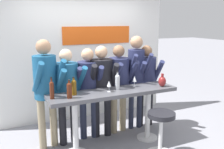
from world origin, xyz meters
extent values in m
plane|color=gray|center=(0.00, 0.00, 0.00)|extent=(40.00, 40.00, 0.00)
cube|color=silver|center=(0.00, 1.50, 1.28)|extent=(3.70, 0.10, 2.56)
cube|color=#DB5114|center=(0.30, 1.44, 1.74)|extent=(1.49, 0.02, 0.36)
cube|color=#4C4C51|center=(0.00, 0.00, 0.92)|extent=(2.10, 0.50, 0.06)
cylinder|color=silver|center=(-0.65, 0.00, 0.47)|extent=(0.09, 0.09, 0.89)
cylinder|color=silver|center=(0.65, 0.00, 0.47)|extent=(0.09, 0.09, 0.89)
cylinder|color=silver|center=(0.65, 0.00, 0.01)|extent=(0.36, 0.36, 0.02)
cylinder|color=silver|center=(0.52, -0.57, 0.34)|extent=(0.06, 0.06, 0.63)
cylinder|color=black|center=(0.52, -0.57, 0.66)|extent=(0.42, 0.42, 0.07)
cylinder|color=gray|center=(-1.09, 0.40, 0.42)|extent=(0.12, 0.12, 0.85)
cylinder|color=gray|center=(-0.89, 0.44, 0.42)|extent=(0.12, 0.12, 0.85)
cylinder|color=#19517A|center=(-0.99, 0.42, 1.18)|extent=(0.43, 0.43, 0.67)
sphere|color=#9E7556|center=(-0.99, 0.42, 1.65)|extent=(0.23, 0.23, 0.23)
cylinder|color=#19517A|center=(-1.12, 0.22, 1.23)|extent=(0.17, 0.41, 0.52)
cylinder|color=#19517A|center=(-0.79, 0.29, 1.23)|extent=(0.17, 0.41, 0.52)
cylinder|color=black|center=(-0.75, 0.39, 0.38)|extent=(0.12, 0.12, 0.77)
cylinder|color=black|center=(-0.55, 0.43, 0.38)|extent=(0.12, 0.12, 0.77)
cylinder|color=#19517A|center=(-0.65, 0.41, 1.07)|extent=(0.44, 0.44, 0.61)
sphere|color=#D6AD89|center=(-0.65, 0.41, 1.50)|extent=(0.21, 0.21, 0.21)
cylinder|color=#19517A|center=(-0.80, 0.23, 1.12)|extent=(0.16, 0.38, 0.48)
cylinder|color=#19517A|center=(-0.45, 0.30, 1.12)|extent=(0.16, 0.38, 0.48)
cylinder|color=#23283D|center=(-0.37, 0.47, 0.38)|extent=(0.11, 0.11, 0.76)
cylinder|color=#23283D|center=(-0.18, 0.44, 0.38)|extent=(0.11, 0.11, 0.76)
cylinder|color=#23284C|center=(-0.27, 0.45, 1.06)|extent=(0.41, 0.41, 0.60)
sphere|color=tan|center=(-0.27, 0.45, 1.49)|extent=(0.21, 0.21, 0.21)
cylinder|color=#23284C|center=(-0.46, 0.34, 1.11)|extent=(0.14, 0.37, 0.47)
cylinder|color=#23284C|center=(-0.13, 0.28, 1.11)|extent=(0.14, 0.37, 0.47)
cylinder|color=black|center=(-0.14, 0.44, 0.39)|extent=(0.12, 0.12, 0.78)
cylinder|color=black|center=(0.06, 0.40, 0.39)|extent=(0.12, 0.12, 0.78)
cylinder|color=black|center=(-0.04, 0.42, 1.09)|extent=(0.44, 0.44, 0.62)
sphere|color=tan|center=(-0.04, 0.42, 1.52)|extent=(0.21, 0.21, 0.21)
cylinder|color=black|center=(-0.24, 0.30, 1.13)|extent=(0.15, 0.39, 0.48)
cylinder|color=black|center=(0.12, 0.24, 1.13)|extent=(0.15, 0.39, 0.48)
cylinder|color=gray|center=(0.21, 0.45, 0.39)|extent=(0.12, 0.12, 0.78)
cylinder|color=gray|center=(0.41, 0.48, 0.39)|extent=(0.12, 0.12, 0.78)
cylinder|color=#23284C|center=(0.31, 0.47, 1.08)|extent=(0.43, 0.43, 0.62)
sphere|color=brown|center=(0.31, 0.47, 1.51)|extent=(0.21, 0.21, 0.21)
cylinder|color=#23284C|center=(0.16, 0.29, 1.13)|extent=(0.15, 0.38, 0.48)
cylinder|color=#23284C|center=(0.51, 0.35, 1.13)|extent=(0.15, 0.38, 0.48)
cylinder|color=#23283D|center=(0.60, 0.49, 0.42)|extent=(0.10, 0.10, 0.85)
cylinder|color=#23283D|center=(0.76, 0.47, 0.42)|extent=(0.10, 0.10, 0.85)
cylinder|color=#23284C|center=(0.68, 0.48, 1.19)|extent=(0.34, 0.34, 0.67)
sphere|color=#9E7556|center=(0.68, 0.48, 1.66)|extent=(0.23, 0.23, 0.23)
cylinder|color=#23284C|center=(0.51, 0.33, 1.23)|extent=(0.12, 0.39, 0.51)
cylinder|color=#23284C|center=(0.80, 0.30, 1.23)|extent=(0.12, 0.39, 0.51)
cylinder|color=black|center=(0.81, 0.51, 0.38)|extent=(0.12, 0.12, 0.76)
cylinder|color=black|center=(1.01, 0.49, 0.38)|extent=(0.12, 0.12, 0.76)
cylinder|color=#23284C|center=(0.91, 0.50, 1.06)|extent=(0.41, 0.41, 0.60)
sphere|color=brown|center=(0.91, 0.50, 1.48)|extent=(0.21, 0.21, 0.21)
cylinder|color=#23284C|center=(0.72, 0.37, 1.11)|extent=(0.13, 0.37, 0.47)
cylinder|color=#23284C|center=(1.07, 0.33, 1.11)|extent=(0.13, 0.37, 0.47)
cylinder|color=#B7BCC1|center=(0.09, 0.06, 1.05)|extent=(0.07, 0.07, 0.21)
sphere|color=#B7BCC1|center=(0.09, 0.06, 1.16)|extent=(0.07, 0.07, 0.07)
cylinder|color=#B7BCC1|center=(0.09, 0.06, 1.19)|extent=(0.03, 0.03, 0.07)
cylinder|color=black|center=(0.09, 0.06, 1.24)|extent=(0.03, 0.03, 0.02)
cylinder|color=#4C1E0F|center=(-0.98, 0.00, 1.06)|extent=(0.06, 0.06, 0.22)
sphere|color=#4C1E0F|center=(-0.98, 0.00, 1.17)|extent=(0.06, 0.06, 0.06)
cylinder|color=#4C1E0F|center=(-0.98, 0.00, 1.21)|extent=(0.02, 0.02, 0.08)
cylinder|color=black|center=(-0.98, 0.00, 1.26)|extent=(0.03, 0.03, 0.02)
cylinder|color=brown|center=(-0.64, 0.05, 1.05)|extent=(0.08, 0.08, 0.19)
sphere|color=brown|center=(-0.64, 0.05, 1.14)|extent=(0.08, 0.08, 0.08)
cylinder|color=brown|center=(-0.64, 0.05, 1.18)|extent=(0.03, 0.03, 0.07)
cylinder|color=black|center=(-0.64, 0.05, 1.22)|extent=(0.03, 0.03, 0.01)
cylinder|color=#4C1E0F|center=(-0.74, -0.07, 1.04)|extent=(0.07, 0.07, 0.19)
sphere|color=#4C1E0F|center=(-0.74, -0.07, 1.14)|extent=(0.07, 0.07, 0.07)
cylinder|color=#4C1E0F|center=(-0.74, -0.07, 1.17)|extent=(0.03, 0.03, 0.07)
cylinder|color=black|center=(-0.74, -0.07, 1.21)|extent=(0.03, 0.03, 0.01)
cylinder|color=silver|center=(-0.10, -0.02, 0.95)|extent=(0.06, 0.06, 0.01)
cylinder|color=silver|center=(-0.10, -0.02, 0.99)|extent=(0.01, 0.01, 0.08)
cone|color=silver|center=(-0.10, -0.02, 1.08)|extent=(0.07, 0.07, 0.09)
cylinder|color=silver|center=(0.43, 0.09, 0.95)|extent=(0.06, 0.06, 0.01)
cylinder|color=silver|center=(0.43, 0.09, 0.99)|extent=(0.01, 0.01, 0.08)
cone|color=silver|center=(0.43, 0.09, 1.08)|extent=(0.07, 0.07, 0.09)
ellipsoid|color=maroon|center=(0.85, -0.10, 1.03)|extent=(0.13, 0.13, 0.17)
cylinder|color=maroon|center=(0.85, -0.10, 1.14)|extent=(0.04, 0.04, 0.05)
camera|label=1|loc=(-1.64, -3.44, 2.05)|focal=40.00mm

